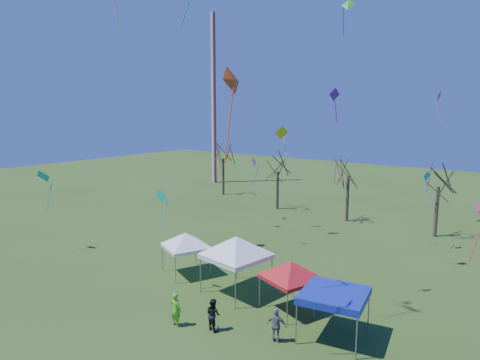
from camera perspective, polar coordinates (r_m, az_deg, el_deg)
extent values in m
plane|color=#2F4D19|center=(23.83, -5.12, -18.48)|extent=(140.00, 140.00, 0.00)
cylinder|color=silver|center=(65.10, -3.53, 10.62)|extent=(0.70, 0.70, 25.00)
cylinder|color=#3D2D21|center=(56.11, -2.25, 0.46)|extent=(0.32, 0.32, 4.78)
cylinder|color=#3D2D21|center=(48.17, 5.01, -1.37)|extent=(0.32, 0.32, 4.28)
cylinder|color=#3D2D21|center=(44.12, 14.12, -2.38)|extent=(0.32, 0.32, 4.64)
cylinder|color=#3D2D21|center=(41.39, 24.71, -3.86)|extent=(0.32, 0.32, 4.49)
cylinder|color=gray|center=(30.65, -10.27, -10.26)|extent=(0.05, 0.05, 1.78)
cylinder|color=gray|center=(31.48, -5.92, -9.62)|extent=(0.05, 0.05, 1.78)
cylinder|color=gray|center=(28.44, -8.60, -11.80)|extent=(0.05, 0.05, 1.78)
cylinder|color=gray|center=(29.33, -3.96, -11.04)|extent=(0.05, 0.05, 1.78)
cube|color=white|center=(29.62, -7.23, -8.84)|extent=(3.53, 3.53, 0.21)
pyramid|color=white|center=(29.32, -7.27, -6.99)|extent=(3.45, 3.45, 0.89)
cylinder|color=gray|center=(26.88, -5.30, -12.53)|extent=(0.07, 0.07, 2.21)
cylinder|color=gray|center=(28.79, -0.44, -10.97)|extent=(0.07, 0.07, 2.21)
cylinder|color=gray|center=(24.74, -0.62, -14.50)|extent=(0.07, 0.07, 2.21)
cylinder|color=gray|center=(26.80, 4.27, -12.58)|extent=(0.07, 0.07, 2.21)
cube|color=white|center=(26.31, -0.53, -10.10)|extent=(3.77, 3.77, 0.26)
pyramid|color=white|center=(25.92, -0.53, -7.53)|extent=(4.63, 4.63, 1.10)
cylinder|color=gray|center=(25.07, 2.61, -14.72)|extent=(0.05, 0.05, 1.77)
cylinder|color=gray|center=(26.47, 7.11, -13.43)|extent=(0.05, 0.05, 1.77)
cylinder|color=gray|center=(23.29, 6.30, -16.75)|extent=(0.05, 0.05, 1.77)
cylinder|color=gray|center=(24.79, 10.92, -15.18)|extent=(0.05, 0.05, 1.77)
cube|color=red|center=(24.48, 6.78, -12.87)|extent=(3.41, 3.41, 0.21)
pyramid|color=red|center=(24.12, 6.83, -10.69)|extent=(3.53, 3.53, 0.89)
cylinder|color=gray|center=(21.64, 7.50, -18.56)|extent=(0.06, 0.06, 2.02)
cylinder|color=gray|center=(24.05, 9.86, -15.61)|extent=(0.06, 0.06, 2.02)
cylinder|color=gray|center=(21.00, 15.25, -19.76)|extent=(0.06, 0.06, 2.02)
cylinder|color=gray|center=(23.48, 16.76, -16.54)|extent=(0.06, 0.06, 2.02)
cube|color=#0E1C94|center=(22.00, 12.45, -14.93)|extent=(3.51, 3.51, 0.24)
cube|color=#0E1C94|center=(21.93, 12.47, -14.50)|extent=(3.51, 3.51, 0.12)
imported|color=black|center=(22.80, -3.61, -17.45)|extent=(0.93, 0.79, 1.67)
imported|color=slate|center=(21.82, 4.88, -18.75)|extent=(1.06, 0.69, 1.68)
imported|color=#51CC20|center=(23.35, -8.55, -16.69)|extent=(0.67, 0.45, 1.80)
cone|color=#EE35BE|center=(33.93, 24.97, 10.13)|extent=(0.32, 0.85, 0.83)
cube|color=#EE35BE|center=(34.19, 24.98, 8.38)|extent=(0.60, 0.07, 1.66)
cone|color=yellow|center=(36.90, 5.54, 6.35)|extent=(1.18, 1.35, 1.23)
cube|color=yellow|center=(37.13, 6.02, 4.41)|extent=(0.64, 0.48, 1.89)
cube|color=#0DBED1|center=(19.65, -7.01, 22.01)|extent=(0.32, 0.62, 1.77)
cone|color=#0C92B5|center=(36.71, -24.71, 0.52)|extent=(1.45, 1.16, 1.08)
cube|color=#0C92B5|center=(36.65, -24.06, -1.87)|extent=(0.30, 0.89, 2.43)
cone|color=#FF520D|center=(17.36, -1.08, 13.22)|extent=(0.59, 1.22, 1.15)
cube|color=#FF520D|center=(17.16, -1.45, 7.24)|extent=(0.47, 0.08, 3.02)
cone|color=#0ED3B9|center=(26.19, -10.41, -2.04)|extent=(1.01, 0.38, 0.98)
cube|color=#0ED3B9|center=(26.23, -10.03, -4.27)|extent=(0.09, 0.52, 1.54)
cone|color=purple|center=(42.61, 1.92, 2.50)|extent=(1.17, 0.96, 1.13)
cube|color=purple|center=(42.43, 2.10, 0.66)|extent=(0.49, 0.71, 2.11)
cone|color=purple|center=(24.58, 12.44, 11.09)|extent=(0.50, 0.76, 0.73)
cube|color=purple|center=(24.66, 12.63, 9.05)|extent=(0.31, 0.17, 1.39)
cone|color=#299F18|center=(29.59, 14.23, 21.75)|extent=(0.97, 0.75, 0.76)
cube|color=#299F18|center=(29.41, 13.66, 19.81)|extent=(0.19, 0.50, 1.63)
cone|color=#1693F2|center=(36.29, 23.60, 0.50)|extent=(0.48, 0.89, 0.87)
cube|color=#1693F2|center=(36.90, 23.84, -1.63)|extent=(0.92, 0.35, 2.43)
cube|color=#EB3468|center=(20.60, 29.01, -7.06)|extent=(0.52, 0.21, 2.08)
cube|color=gold|center=(34.18, -16.13, 20.92)|extent=(0.53, 0.17, 2.62)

